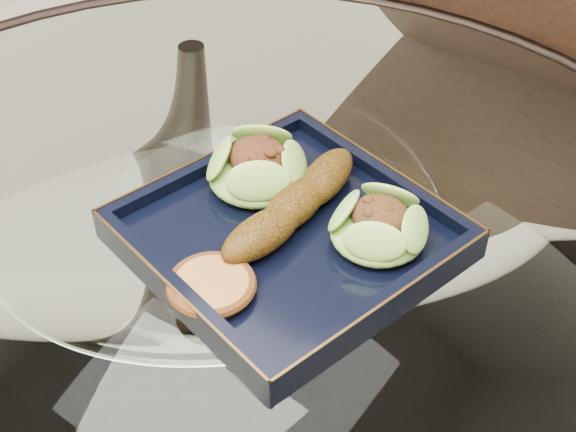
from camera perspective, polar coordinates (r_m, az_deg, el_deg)
The scene contains 7 objects.
dining_table at distance 0.91m, azimuth -4.32°, elevation -9.31°, with size 1.13×1.13×0.77m.
dining_chair at distance 1.28m, azimuth 9.70°, elevation 0.40°, with size 0.38×0.38×0.85m.
navy_plate at distance 0.78m, azimuth 0.00°, elevation -1.65°, with size 0.27×0.27×0.02m, color black.
lettuce_wrap_left at distance 0.82m, azimuth -2.21°, elevation 3.28°, with size 0.10×0.10×0.04m, color #58952B.
lettuce_wrap_right at distance 0.76m, azimuth 6.43°, elevation -0.87°, with size 0.09×0.09×0.03m, color #538C28.
roasted_plantain at distance 0.78m, azimuth 0.49°, elevation 0.83°, with size 0.19×0.04×0.04m, color #5D3A09.
crumb_patty at distance 0.71m, azimuth -5.46°, elevation -5.00°, with size 0.07×0.07×0.01m, color #A76E37.
Camera 1 is at (0.39, -0.43, 1.30)m, focal length 50.00 mm.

